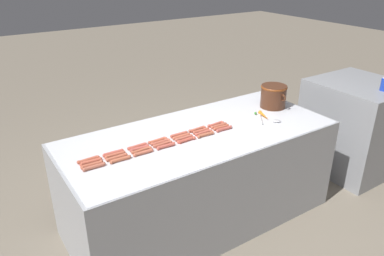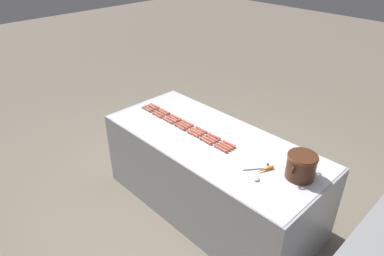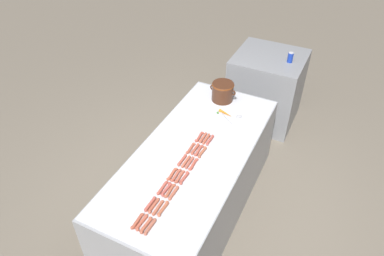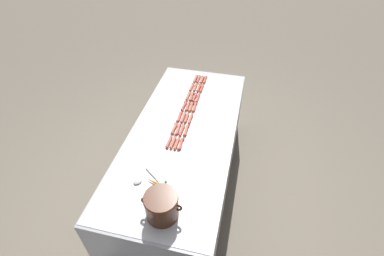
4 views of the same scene
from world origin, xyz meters
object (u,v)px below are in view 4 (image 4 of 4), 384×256
Objects in this scene: hot_dog_4 at (190,119)px; hot_dog_2 at (198,98)px; hot_dog_13 at (177,143)px; hot_dog_15 at (195,87)px; hot_dog_12 at (182,130)px; hot_dog_27 at (169,142)px; hot_dog_3 at (195,107)px; hot_dog_19 at (178,130)px; hot_dog_11 at (187,118)px; bean_pot at (162,205)px; hot_dog_14 at (198,79)px; hot_dog_16 at (191,97)px; hot_dog_24 at (184,106)px; hot_dog_7 at (202,80)px; hot_dog_23 at (188,96)px; hot_dog_21 at (196,79)px; hot_dog_20 at (173,143)px; serving_spoon at (143,180)px; hot_dog_1 at (202,88)px; hot_dog_8 at (198,88)px; hot_dog_18 at (183,118)px; hot_dog_5 at (186,130)px; hot_dog_10 at (191,107)px; carrot at (156,182)px; hot_dog_9 at (194,97)px; hot_dog_22 at (192,87)px; hot_dog_26 at (174,128)px; hot_dog_17 at (188,106)px; hot_dog_25 at (179,117)px; hot_dog_6 at (181,144)px; hot_dog_0 at (205,80)px.

hot_dog_2 is at bearing -89.32° from hot_dog_4.
hot_dog_15 is at bearing -87.73° from hot_dog_13.
hot_dog_27 is at bearing 67.86° from hot_dog_12.
hot_dog_3 is 1.00× the size of hot_dog_19.
hot_dog_12 is (0.04, 0.18, 0.00)m from hot_dog_4.
bean_pot reaches higher than hot_dog_11.
hot_dog_14 and hot_dog_15 have the same top height.
hot_dog_24 is (0.04, 0.18, 0.00)m from hot_dog_16.
hot_dog_7 is 1.00× the size of hot_dog_24.
hot_dog_14 is at bearing -91.85° from hot_dog_27.
hot_dog_14 is 1.00× the size of hot_dog_23.
hot_dog_13 is 0.55m from hot_dog_24.
bean_pot is at bearing 95.17° from hot_dog_21.
hot_dog_27 is (0.03, 0.18, 0.00)m from hot_dog_19.
hot_dog_20 is 1.00× the size of hot_dog_21.
hot_dog_11 reaches higher than serving_spoon.
hot_dog_16 is (0.07, 0.19, 0.00)m from hot_dog_1.
hot_dog_2 is at bearing 100.34° from hot_dog_8.
hot_dog_13 is at bearing 92.27° from hot_dog_15.
bean_pot is at bearing 96.64° from hot_dog_18.
hot_dog_5 and hot_dog_10 have the same top height.
hot_dog_13 is 0.90× the size of carrot.
hot_dog_4 is at bearing -87.35° from bean_pot.
hot_dog_22 is at bearing -67.84° from hot_dog_9.
hot_dog_20 is 1.00× the size of hot_dog_26.
hot_dog_19 is 1.00× the size of hot_dog_20.
hot_dog_22 is at bearing -84.11° from bean_pot.
hot_dog_14 is 0.90× the size of carrot.
hot_dog_17 is (0.04, -0.00, 0.00)m from hot_dog_10.
hot_dog_5 is 0.21m from hot_dog_25.
hot_dog_8 is 0.19m from hot_dog_9.
hot_dog_15 is at bearing -89.96° from hot_dog_20.
bean_pot is at bearing 103.06° from hot_dog_27.
hot_dog_21 is at bearing -90.26° from hot_dog_23.
hot_dog_10 is (0.04, -0.54, 0.00)m from hot_dog_6.
hot_dog_2 and hot_dog_12 have the same top height.
hot_dog_25 is (0.08, 0.54, 0.00)m from hot_dog_8.
hot_dog_8 is 0.73m from hot_dog_12.
hot_dog_0 is 1.00× the size of hot_dog_3.
hot_dog_13 is at bearing 91.99° from hot_dog_14.
hot_dog_9 is 0.72m from hot_dog_20.
hot_dog_13 is at bearing 90.15° from hot_dog_9.
hot_dog_6 is 0.54m from hot_dog_10.
bean_pot reaches higher than carrot.
hot_dog_1 is 1.36m from carrot.
hot_dog_4 and hot_dog_15 have the same top height.
hot_dog_7 and hot_dog_22 have the same top height.
hot_dog_20 is at bearing 90.04° from hot_dog_15.
hot_dog_1 is 0.73m from hot_dog_26.
hot_dog_9 is 1.00× the size of hot_dog_26.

